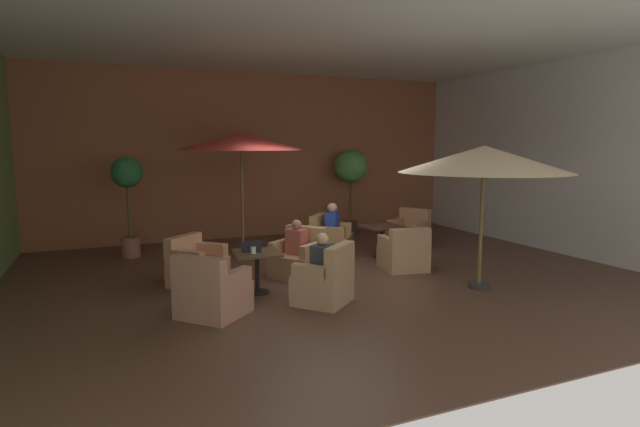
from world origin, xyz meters
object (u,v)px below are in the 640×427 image
(potted_tree_mid_left, at_px, (351,170))
(open_laptop, at_px, (251,249))
(patron_by_window, at_px, (322,256))
(patron_with_friend, at_px, (332,221))
(armchair_front_right_east, at_px, (404,254))
(patio_umbrella_center_beige, at_px, (241,141))
(cafe_table_front_left, at_px, (257,261))
(cafe_table_front_right, at_px, (382,231))
(armchair_front_left_north, at_px, (325,282))
(potted_tree_left_corner, at_px, (128,187))
(armchair_front_left_south, at_px, (196,266))
(patron_blue_shirt, at_px, (297,240))
(armchair_front_right_north, at_px, (330,240))
(armchair_front_left_west, at_px, (212,293))
(armchair_front_right_south, at_px, (409,234))
(armchair_front_left_east, at_px, (298,259))
(patio_umbrella_tall_red, at_px, (484,160))
(iced_drink_cup, at_px, (253,250))

(potted_tree_mid_left, relative_size, open_laptop, 6.13)
(patron_by_window, relative_size, patron_with_friend, 0.86)
(armchair_front_right_east, xyz_separation_m, patron_by_window, (-2.18, -1.21, 0.40))
(patio_umbrella_center_beige, bearing_deg, patron_by_window, -85.56)
(potted_tree_mid_left, bearing_deg, cafe_table_front_left, -131.57)
(cafe_table_front_right, xyz_separation_m, potted_tree_mid_left, (0.64, 2.73, 1.12))
(potted_tree_mid_left, distance_m, patron_with_friend, 2.71)
(armchair_front_left_north, xyz_separation_m, potted_tree_left_corner, (-2.48, 4.41, 1.13))
(armchair_front_left_south, height_order, potted_tree_left_corner, potted_tree_left_corner)
(armchair_front_left_north, height_order, open_laptop, armchair_front_left_north)
(cafe_table_front_left, height_order, open_laptop, open_laptop)
(cafe_table_front_left, bearing_deg, cafe_table_front_right, 25.35)
(patron_blue_shirt, bearing_deg, patio_umbrella_center_beige, 102.31)
(cafe_table_front_right, bearing_deg, potted_tree_mid_left, 76.91)
(armchair_front_left_north, xyz_separation_m, potted_tree_mid_left, (2.95, 5.08, 1.34))
(cafe_table_front_left, distance_m, armchair_front_right_north, 3.09)
(cafe_table_front_right, bearing_deg, armchair_front_left_west, -150.23)
(armchair_front_left_north, distance_m, patio_umbrella_center_beige, 4.15)
(armchair_front_left_north, distance_m, potted_tree_left_corner, 5.18)
(cafe_table_front_right, bearing_deg, patron_with_friend, 141.79)
(armchair_front_right_south, bearing_deg, open_laptop, -154.49)
(potted_tree_mid_left, bearing_deg, armchair_front_right_south, -81.01)
(armchair_front_left_east, bearing_deg, armchair_front_right_east, -9.69)
(armchair_front_right_east, relative_size, patio_umbrella_tall_red, 0.33)
(armchair_front_right_south, xyz_separation_m, potted_tree_left_corner, (-5.79, 1.56, 1.12))
(potted_tree_left_corner, xyz_separation_m, patron_by_window, (2.45, -4.38, -0.75))
(armchair_front_left_east, xyz_separation_m, armchair_front_right_east, (1.97, -0.34, -0.01))
(cafe_table_front_left, distance_m, armchair_front_right_south, 4.53)
(armchair_front_left_east, bearing_deg, armchair_front_left_west, -140.44)
(patio_umbrella_tall_red, relative_size, patron_blue_shirt, 4.40)
(armchair_front_left_north, relative_size, armchair_front_right_east, 1.15)
(potted_tree_left_corner, relative_size, potted_tree_mid_left, 0.95)
(cafe_table_front_left, distance_m, iced_drink_cup, 0.24)
(iced_drink_cup, bearing_deg, patron_with_friend, 43.61)
(armchair_front_left_west, height_order, armchair_front_right_south, armchair_front_right_south)
(armchair_front_right_south, height_order, potted_tree_left_corner, potted_tree_left_corner)
(armchair_front_right_east, bearing_deg, armchair_front_left_west, -162.94)
(armchair_front_right_east, bearing_deg, potted_tree_mid_left, 78.14)
(potted_tree_mid_left, height_order, patron_with_friend, potted_tree_mid_left)
(armchair_front_right_north, bearing_deg, iced_drink_cup, -135.56)
(potted_tree_left_corner, height_order, potted_tree_mid_left, potted_tree_mid_left)
(armchair_front_left_west, relative_size, potted_tree_mid_left, 0.51)
(open_laptop, bearing_deg, patio_umbrella_tall_red, -17.54)
(patio_umbrella_center_beige, height_order, potted_tree_mid_left, patio_umbrella_center_beige)
(patio_umbrella_center_beige, bearing_deg, armchair_front_right_north, -17.54)
(armchair_front_right_east, relative_size, patron_blue_shirt, 1.47)
(open_laptop, bearing_deg, armchair_front_right_north, 43.35)
(cafe_table_front_right, relative_size, armchair_front_right_north, 0.71)
(armchair_front_left_north, distance_m, armchair_front_left_south, 2.34)
(cafe_table_front_right, height_order, armchair_front_right_south, armchair_front_right_south)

